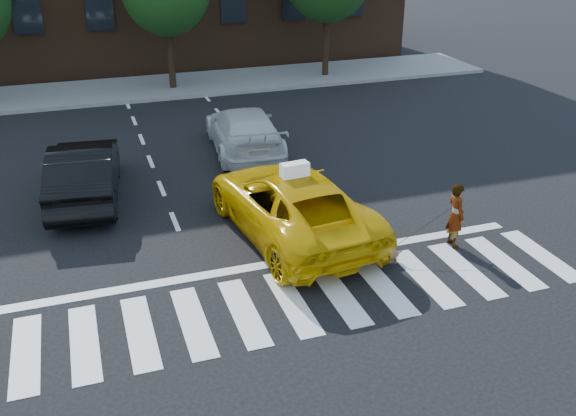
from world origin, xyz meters
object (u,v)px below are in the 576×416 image
at_px(black_sedan, 84,172).
at_px(woman, 456,215).
at_px(taxi, 292,204).
at_px(white_suv, 244,131).
at_px(dog, 388,254).

height_order(black_sedan, woman, black_sedan).
relative_size(taxi, white_suv, 1.13).
distance_m(black_sedan, woman, 9.64).
xyz_separation_m(taxi, dog, (1.55, -2.03, -0.58)).
distance_m(taxi, white_suv, 5.83).
bearing_deg(white_suv, taxi, 91.07).
bearing_deg(black_sedan, dog, 143.24).
distance_m(black_sedan, dog, 8.40).
distance_m(white_suv, woman, 8.14).
bearing_deg(woman, black_sedan, 59.07).
height_order(taxi, dog, taxi).
bearing_deg(dog, woman, 24.51).
relative_size(white_suv, dog, 8.31).
bearing_deg(black_sedan, woman, 151.75).
height_order(taxi, white_suv, taxi).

